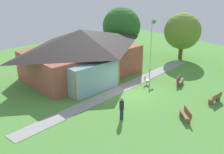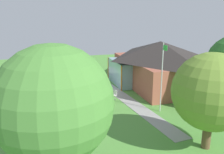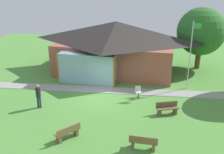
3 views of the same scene
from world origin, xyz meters
The scene contains 10 objects.
ground_plane centered at (0.00, 0.00, 0.00)m, with size 44.00×44.00×0.00m, color #54933D.
pavilion centered at (-0.44, 6.58, 2.49)m, with size 11.95×8.67×4.82m.
footpath centered at (0.00, 1.38, 0.01)m, with size 22.25×1.30×0.03m, color #999993.
flagpole centered at (6.43, 3.34, 3.05)m, with size 0.64×0.08×5.52m.
bench_front_right centered at (3.87, -5.89, 0.40)m, with size 1.50×0.46×0.84m.
bench_front_center centered at (-0.37, -5.90, 0.40)m, with size 1.24×1.47×0.84m.
bench_mid_right centered at (4.95, -1.63, 0.40)m, with size 1.55×1.00×0.84m.
patio_chair_lawn_spare centered at (2.71, 0.62, 0.42)m, with size 0.58×0.58×0.86m.
visitor_strolling_lawn centered at (-3.81, -2.71, 1.02)m, with size 0.34×0.34×1.74m.
tree_behind_pavilion_right centered at (7.61, 9.19, 3.75)m, with size 4.70×4.70×6.11m.
Camera 3 is at (4.92, -17.58, 8.33)m, focal length 41.73 mm.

